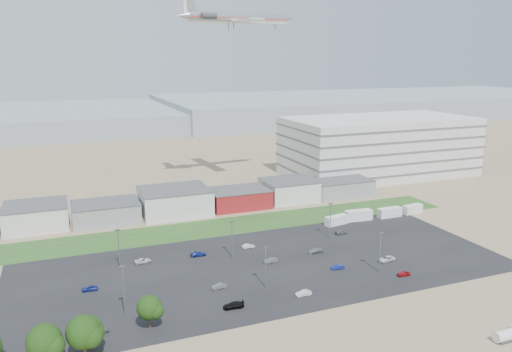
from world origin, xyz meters
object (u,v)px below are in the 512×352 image
parked_car_10 (98,331)px  parked_car_9 (143,261)px  box_trailer_a (336,220)px  parked_car_5 (90,288)px  parked_car_0 (387,259)px  parked_car_11 (248,246)px  parked_car_7 (271,260)px  parked_car_12 (316,251)px  parked_car_1 (338,267)px  parked_car_13 (304,293)px  parked_car_8 (341,232)px  parked_car_3 (234,305)px  airliner (239,18)px  storage_tank_nw (504,336)px  parked_car_4 (219,286)px  parked_car_6 (198,254)px  parked_car_2 (404,274)px

parked_car_10 → parked_car_9: bearing=-30.4°
box_trailer_a → parked_car_5: (-73.45, -19.30, -0.83)m
box_trailer_a → parked_car_5: box_trailer_a is taller
parked_car_0 → parked_car_11: 36.10m
parked_car_7 → parked_car_12: 13.61m
parked_car_1 → parked_car_13: 16.82m
parked_car_10 → parked_car_8: bearing=-73.6°
parked_car_3 → parked_car_10: (-26.56, 0.01, -0.04)m
airliner → parked_car_3: 117.53m
parked_car_8 → parked_car_3: bearing=127.1°
parked_car_5 → parked_car_10: (0.28, -19.01, 0.01)m
storage_tank_nw → parked_car_13: 38.82m
parked_car_8 → parked_car_4: bearing=117.7°
parked_car_6 → parked_car_11: size_ratio=1.20×
parked_car_0 → parked_car_6: bearing=-123.2°
box_trailer_a → parked_car_11: box_trailer_a is taller
parked_car_6 → parked_car_8: (43.00, 0.86, 0.02)m
parked_car_11 → parked_car_10: bearing=124.3°
parked_car_4 → parked_car_8: bearing=113.2°
parked_car_6 → parked_car_11: bearing=-87.6°
parked_car_5 → parked_car_10: bearing=7.4°
parked_car_3 → parked_car_10: 26.56m
parked_car_6 → parked_car_9: parked_car_6 is taller
parked_car_3 → parked_car_13: parked_car_3 is taller
parked_car_6 → parked_car_7: parked_car_6 is taller
parked_car_2 → parked_car_5: bearing=-98.1°
parked_car_3 → parked_car_6: parked_car_3 is taller
airliner → parked_car_7: bearing=-110.5°
airliner → parked_car_10: airliner is taller
parked_car_4 → airliner: bearing=154.9°
parked_car_1 → parked_car_5: 57.49m
storage_tank_nw → parked_car_6: bearing=124.5°
parked_car_3 → parked_car_8: parked_car_3 is taller
parked_car_6 → box_trailer_a: bearing=-79.0°
storage_tank_nw → box_trailer_a: 68.17m
parked_car_13 → parked_car_2: bearing=90.5°
airliner → parked_car_12: size_ratio=11.26×
parked_car_2 → parked_car_12: 23.78m
parked_car_1 → parked_car_9: bearing=-110.8°
box_trailer_a → parked_car_0: bearing=-105.0°
parked_car_8 → parked_car_11: bearing=92.9°
parked_car_10 → parked_car_7: bearing=-73.4°
parked_car_9 → parked_car_1: bearing=-119.8°
storage_tank_nw → parked_car_4: storage_tank_nw is taller
parked_car_2 → parked_car_13: bearing=-82.0°
parked_car_0 → parked_car_3: parked_car_3 is taller
parked_car_7 → box_trailer_a: bearing=122.4°
parked_car_5 → parked_car_7: bearing=96.2°
storage_tank_nw → parked_car_7: (-24.98, 48.37, -0.62)m
parked_car_1 → parked_car_7: parked_car_7 is taller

